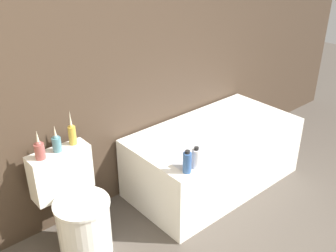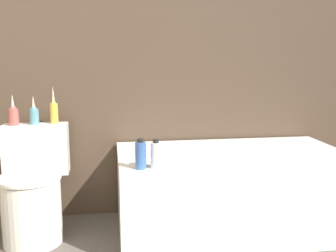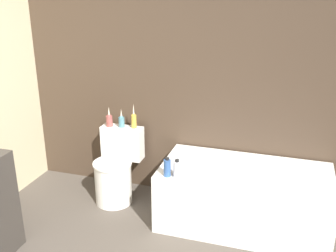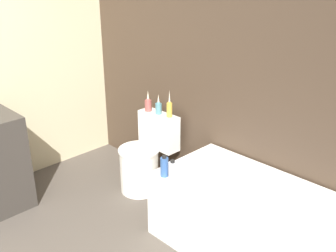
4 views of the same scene
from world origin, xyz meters
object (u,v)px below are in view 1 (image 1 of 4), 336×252
(shampoo_bottle_tall, at_px, (187,162))
(vase_bronze, at_px, (72,133))
(shampoo_bottle_short, at_px, (196,158))
(bathtub, at_px, (213,156))
(vase_silver, at_px, (57,142))
(toilet, at_px, (78,212))
(vase_gold, at_px, (39,149))

(shampoo_bottle_tall, bearing_deg, vase_bronze, 132.32)
(shampoo_bottle_short, bearing_deg, vase_bronze, 136.56)
(bathtub, distance_m, shampoo_bottle_short, 0.71)
(shampoo_bottle_tall, height_order, shampoo_bottle_short, shampoo_bottle_tall)
(vase_silver, relative_size, shampoo_bottle_short, 1.17)
(bathtub, xyz_separation_m, toilet, (-1.28, 0.07, 0.03))
(vase_gold, height_order, shampoo_bottle_short, vase_gold)
(vase_gold, xyz_separation_m, vase_bronze, (0.25, 0.03, 0.01))
(bathtub, distance_m, shampoo_bottle_tall, 0.78)
(toilet, height_order, shampoo_bottle_short, toilet)
(bathtub, height_order, vase_bronze, vase_bronze)
(vase_gold, height_order, vase_silver, vase_gold)
(vase_gold, relative_size, vase_silver, 1.06)
(bathtub, bearing_deg, vase_bronze, 166.70)
(vase_silver, bearing_deg, vase_gold, -172.94)
(toilet, distance_m, shampoo_bottle_short, 0.90)
(bathtub, height_order, shampoo_bottle_short, shampoo_bottle_short)
(bathtub, bearing_deg, toilet, 176.87)
(bathtub, distance_m, toilet, 1.29)
(vase_gold, xyz_separation_m, shampoo_bottle_short, (0.87, -0.55, -0.16))
(vase_gold, bearing_deg, vase_bronze, 7.45)
(shampoo_bottle_short, bearing_deg, vase_gold, 147.63)
(bathtub, height_order, toilet, toilet)
(vase_silver, height_order, vase_bronze, vase_bronze)
(vase_bronze, xyz_separation_m, shampoo_bottle_tall, (0.54, -0.59, -0.18))
(vase_bronze, bearing_deg, vase_silver, -172.16)
(vase_gold, bearing_deg, shampoo_bottle_short, -32.37)
(vase_gold, height_order, shampoo_bottle_tall, vase_gold)
(vase_silver, relative_size, shampoo_bottle_tall, 1.13)
(toilet, xyz_separation_m, shampoo_bottle_short, (0.75, -0.38, 0.31))
(vase_bronze, height_order, shampoo_bottle_short, vase_bronze)
(vase_bronze, bearing_deg, shampoo_bottle_tall, -47.68)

